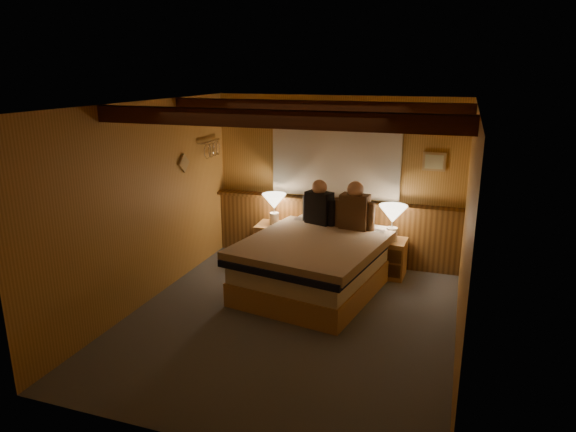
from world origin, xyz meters
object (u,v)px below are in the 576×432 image
at_px(lamp_left, 274,203).
at_px(duffel_bag, 265,254).
at_px(bed, 315,264).
at_px(nightstand_left, 275,242).
at_px(lamp_right, 393,216).
at_px(person_right, 355,209).
at_px(nightstand_right, 388,258).
at_px(person_left, 319,206).

relative_size(lamp_left, duffel_bag, 0.87).
bearing_deg(bed, nightstand_left, 145.83).
bearing_deg(lamp_right, person_right, -163.87).
relative_size(nightstand_left, duffel_bag, 1.07).
bearing_deg(lamp_left, nightstand_left, -59.72).
distance_m(nightstand_right, lamp_right, 0.61).
height_order(lamp_right, duffel_bag, lamp_right).
height_order(bed, duffel_bag, bed).
height_order(bed, lamp_right, lamp_right).
bearing_deg(lamp_left, bed, -44.23).
relative_size(nightstand_left, lamp_left, 1.22).
height_order(lamp_right, person_left, person_left).
relative_size(lamp_left, lamp_right, 0.92).
distance_m(lamp_left, person_left, 0.73).
relative_size(nightstand_left, person_right, 0.83).
relative_size(nightstand_left, person_left, 0.87).
bearing_deg(person_left, duffel_bag, -158.93).
height_order(nightstand_right, lamp_right, lamp_right).
bearing_deg(person_left, bed, -60.31).
bearing_deg(duffel_bag, lamp_left, 62.20).
bearing_deg(bed, person_left, 112.09).
bearing_deg(lamp_left, lamp_right, -3.07).
bearing_deg(person_right, nightstand_left, 175.91).
bearing_deg(nightstand_right, person_left, -172.49).
height_order(lamp_right, person_right, person_right).
height_order(nightstand_left, lamp_left, lamp_left).
bearing_deg(person_left, nightstand_left, -174.14).
height_order(nightstand_right, person_left, person_left).
bearing_deg(person_right, lamp_right, 22.58).
height_order(nightstand_right, lamp_left, lamp_left).
bearing_deg(person_left, nightstand_right, 23.16).
distance_m(person_right, duffel_bag, 1.53).
distance_m(bed, lamp_left, 1.31).
xyz_separation_m(nightstand_left, nightstand_right, (1.67, -0.05, -0.02)).
bearing_deg(lamp_left, nightstand_right, -2.02).
relative_size(nightstand_left, lamp_right, 1.13).
xyz_separation_m(lamp_left, lamp_right, (1.72, -0.09, -0.01)).
distance_m(nightstand_right, person_right, 0.84).
distance_m(lamp_left, duffel_bag, 0.76).
xyz_separation_m(bed, nightstand_right, (0.81, 0.78, -0.10)).
bearing_deg(bed, person_right, 69.00).
height_order(person_left, duffel_bag, person_left).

